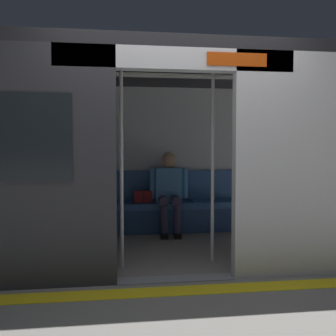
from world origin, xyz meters
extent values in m
plane|color=gray|center=(0.00, 0.00, 0.00)|extent=(60.00, 60.00, 0.00)
cube|color=yellow|center=(0.00, 0.30, 0.00)|extent=(8.00, 0.24, 0.01)
cube|color=silver|center=(-1.10, 0.02, 1.07)|extent=(1.10, 0.12, 2.14)
cube|color=black|center=(-1.10, 0.03, 1.33)|extent=(0.60, 0.02, 0.55)
cube|color=black|center=(1.48, 0.09, 1.33)|extent=(1.10, 0.02, 0.76)
cube|color=silver|center=(0.00, 0.00, 2.04)|extent=(2.19, 0.16, 0.20)
cube|color=#BF3F0C|center=(-0.55, 0.09, 2.04)|extent=(0.56, 0.02, 0.12)
cube|color=black|center=(0.00, -1.24, 2.20)|extent=(6.40, 2.63, 0.12)
cube|color=gray|center=(0.00, -1.24, 0.00)|extent=(6.08, 2.47, 0.01)
cube|color=silver|center=(0.00, -2.47, 1.07)|extent=(6.08, 0.10, 2.14)
cube|color=#38609E|center=(0.00, -2.41, 0.66)|extent=(3.52, 0.06, 0.45)
cube|color=white|center=(0.00, -1.24, 2.11)|extent=(4.48, 0.16, 0.03)
cube|color=gray|center=(0.00, 0.00, 0.01)|extent=(1.10, 0.19, 0.01)
cube|color=#38609E|center=(0.00, -2.19, 0.39)|extent=(2.57, 0.44, 0.09)
cube|color=navy|center=(0.00, -1.99, 0.17)|extent=(2.57, 0.04, 0.35)
cube|color=#4C8CC6|center=(-0.25, -2.17, 0.69)|extent=(0.40, 0.25, 0.50)
sphere|color=tan|center=(-0.25, -2.17, 1.03)|extent=(0.21, 0.21, 0.21)
sphere|color=#997F59|center=(-0.25, -2.18, 1.07)|extent=(0.19, 0.19, 0.19)
cylinder|color=#4C8CC6|center=(-0.48, -2.13, 0.72)|extent=(0.08, 0.08, 0.44)
cylinder|color=#4C8CC6|center=(-0.01, -2.16, 0.72)|extent=(0.08, 0.08, 0.44)
cylinder|color=#38334C|center=(-0.32, -1.97, 0.49)|extent=(0.17, 0.41, 0.14)
cylinder|color=#38334C|center=(-0.14, -1.98, 0.49)|extent=(0.17, 0.41, 0.14)
cylinder|color=#38334C|center=(-0.31, -1.77, 0.24)|extent=(0.10, 0.10, 0.40)
cylinder|color=#38334C|center=(-0.13, -1.78, 0.24)|extent=(0.10, 0.10, 0.40)
cube|color=black|center=(-0.30, -1.72, 0.03)|extent=(0.12, 0.23, 0.06)
cube|color=black|center=(-0.12, -1.73, 0.03)|extent=(0.12, 0.23, 0.06)
cube|color=maroon|center=(0.13, -2.17, 0.52)|extent=(0.26, 0.14, 0.17)
cube|color=maroon|center=(0.13, -2.09, 0.51)|extent=(0.02, 0.01, 0.14)
cube|color=#26598C|center=(-0.61, -2.17, 0.45)|extent=(0.23, 0.26, 0.03)
cylinder|color=silver|center=(0.49, -0.44, 1.06)|extent=(0.04, 0.04, 2.12)
cylinder|color=silver|center=(-0.49, -0.54, 1.06)|extent=(0.04, 0.04, 2.12)
camera|label=1|loc=(0.61, 3.71, 1.25)|focal=43.61mm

